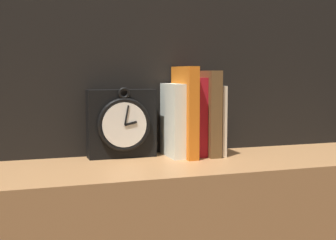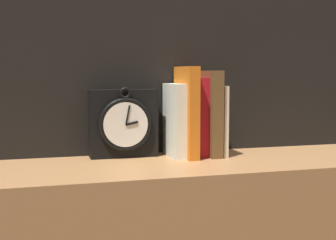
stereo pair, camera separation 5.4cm
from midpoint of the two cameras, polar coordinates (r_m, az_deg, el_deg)
clock at (r=1.28m, az=-4.25°, el=-0.41°), size 0.19×0.07×0.19m
book_slot0_white at (r=1.29m, az=1.99°, el=-0.04°), size 0.03×0.13×0.20m
book_slot1_orange at (r=1.29m, az=3.45°, el=0.99°), size 0.03×0.15×0.25m
book_slot2_red at (r=1.31m, az=4.62°, el=0.42°), size 0.04×0.12×0.22m
book_slot3_brown at (r=1.32m, az=6.21°, el=0.84°), size 0.03×0.14×0.24m
book_slot4_cream at (r=1.33m, az=7.27°, el=-0.02°), size 0.01×0.13×0.20m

